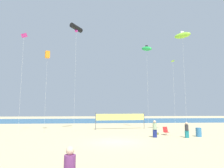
{
  "coord_description": "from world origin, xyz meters",
  "views": [
    {
      "loc": [
        -1.67,
        -17.33,
        2.88
      ],
      "look_at": [
        0.22,
        7.18,
        6.09
      ],
      "focal_mm": 30.84,
      "sensor_mm": 36.0,
      "label": 1
    }
  ],
  "objects": [
    {
      "name": "kite_black_tube",
      "position": [
        -4.59,
        7.77,
        13.74
      ],
      "size": [
        1.63,
        2.1,
        14.11
      ],
      "color": "silver",
      "rests_on": "ground"
    },
    {
      "name": "beach_handbag",
      "position": [
        5.16,
        4.51,
        0.12
      ],
      "size": [
        0.29,
        0.15,
        0.23
      ],
      "primitive_type": "cube",
      "color": "olive",
      "rests_on": "ground"
    },
    {
      "name": "kite_magenta_diamond",
      "position": [
        -10.86,
        6.34,
        11.87
      ],
      "size": [
        0.92,
        0.93,
        12.25
      ],
      "color": "silver",
      "rests_on": "ground"
    },
    {
      "name": "kite_green_inflatable",
      "position": [
        5.72,
        10.28,
        11.93
      ],
      "size": [
        1.73,
        1.99,
        12.5
      ],
      "color": "silver",
      "rests_on": "ground"
    },
    {
      "name": "kite_lime_diamond",
      "position": [
        9.4,
        9.62,
        9.66
      ],
      "size": [
        0.62,
        0.62,
        10.11
      ],
      "color": "silver",
      "rests_on": "ground"
    },
    {
      "name": "beachgoer_charcoal_shirt",
      "position": [
        7.4,
        1.91,
        0.84
      ],
      "size": [
        0.36,
        0.36,
        1.58
      ],
      "rotation": [
        0.0,
        0.0,
        4.67
      ],
      "color": "#19727A",
      "rests_on": "ground"
    },
    {
      "name": "kite_orange_box",
      "position": [
        -8.14,
        7.34,
        9.83
      ],
      "size": [
        0.72,
        0.72,
        10.29
      ],
      "color": "silver",
      "rests_on": "ground"
    },
    {
      "name": "ground_plane",
      "position": [
        0.0,
        0.0,
        0.0
      ],
      "size": [
        120.0,
        120.0,
        0.0
      ],
      "primitive_type": "plane",
      "color": "#D1BC89"
    },
    {
      "name": "trash_barrel",
      "position": [
        9.0,
        2.57,
        0.46
      ],
      "size": [
        0.58,
        0.58,
        0.92
      ],
      "primitive_type": "cylinder",
      "color": "teal",
      "rests_on": "ground"
    },
    {
      "name": "kite_lime_inflatable",
      "position": [
        8.94,
        5.09,
        12.06
      ],
      "size": [
        1.95,
        1.93,
        12.62
      ],
      "color": "silver",
      "rests_on": "ground"
    },
    {
      "name": "folding_beach_chair",
      "position": [
        6.03,
        4.18,
        0.47
      ],
      "size": [
        0.52,
        0.65,
        0.89
      ],
      "rotation": [
        0.0,
        0.0,
        -0.47
      ],
      "color": "red",
      "rests_on": "ground"
    },
    {
      "name": "beachgoer_sage_shirt",
      "position": [
        4.24,
        2.39,
        0.93
      ],
      "size": [
        0.4,
        0.4,
        1.74
      ],
      "rotation": [
        0.0,
        0.0,
        2.76
      ],
      "color": "navy",
      "rests_on": "ground"
    },
    {
      "name": "ocean_band",
      "position": [
        0.0,
        32.37,
        0.0
      ],
      "size": [
        120.0,
        20.0,
        0.01
      ],
      "primitive_type": "cube",
      "color": "#28608C",
      "rests_on": "ground"
    },
    {
      "name": "volleyball_net",
      "position": [
        1.72,
        10.74,
        1.63
      ],
      "size": [
        7.22,
        0.97,
        2.4
      ],
      "color": "#4C4C51",
      "rests_on": "ground"
    }
  ]
}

